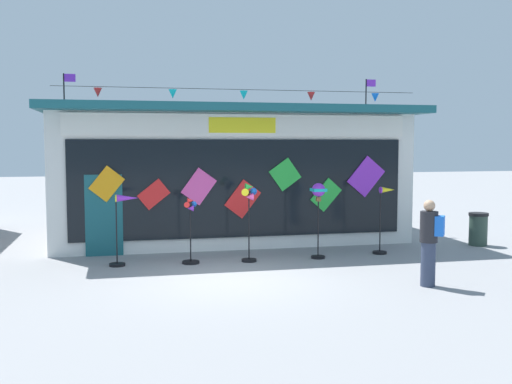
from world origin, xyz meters
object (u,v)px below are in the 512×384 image
object	(u,v)px
kite_shop_building	(224,172)
wind_spinner_center_left	(249,210)
wind_spinner_center_right	(318,200)
trash_bin	(478,229)
wind_spinner_right	(384,217)
wind_spinner_left	(191,234)
person_near_camera	(430,241)
wind_spinner_far_left	(123,222)

from	to	relation	value
kite_shop_building	wind_spinner_center_left	xyz separation A→B (m)	(-0.15, -4.24, -0.69)
wind_spinner_center_right	trash_bin	distance (m)	4.97
wind_spinner_right	trash_bin	distance (m)	3.11
kite_shop_building	wind_spinner_right	world-z (taller)	kite_shop_building
wind_spinner_left	trash_bin	bearing A→B (deg)	5.32
kite_shop_building	wind_spinner_center_left	world-z (taller)	kite_shop_building
wind_spinner_center_left	person_near_camera	size ratio (longest dim) A/B	1.10
kite_shop_building	person_near_camera	size ratio (longest dim) A/B	5.95
person_near_camera	wind_spinner_left	bearing A→B (deg)	-90.09
wind_spinner_left	wind_spinner_center_right	distance (m)	3.14
kite_shop_building	wind_spinner_right	bearing A→B (deg)	-49.98
wind_spinner_left	wind_spinner_right	size ratio (longest dim) A/B	0.90
trash_bin	kite_shop_building	bearing A→B (deg)	151.70
wind_spinner_center_left	wind_spinner_right	xyz separation A→B (m)	(3.49, 0.26, -0.28)
wind_spinner_left	person_near_camera	distance (m)	5.31
wind_spinner_center_left	wind_spinner_center_right	size ratio (longest dim) A/B	1.02
kite_shop_building	wind_spinner_center_right	size ratio (longest dim) A/B	5.51
wind_spinner_center_right	trash_bin	size ratio (longest dim) A/B	2.05
wind_spinner_far_left	person_near_camera	distance (m)	6.63
kite_shop_building	trash_bin	world-z (taller)	kite_shop_building
wind_spinner_center_left	wind_spinner_right	world-z (taller)	wind_spinner_center_left
person_near_camera	trash_bin	xyz separation A→B (m)	(3.63, 3.92, -0.44)
wind_spinner_left	trash_bin	world-z (taller)	wind_spinner_left
wind_spinner_far_left	kite_shop_building	bearing A→B (deg)	53.42
wind_spinner_center_left	wind_spinner_right	size ratio (longest dim) A/B	1.09
wind_spinner_center_right	trash_bin	world-z (taller)	wind_spinner_center_right
wind_spinner_right	person_near_camera	size ratio (longest dim) A/B	1.00
wind_spinner_left	wind_spinner_center_left	distance (m)	1.45
wind_spinner_center_left	person_near_camera	world-z (taller)	wind_spinner_center_left
trash_bin	wind_spinner_center_right	bearing A→B (deg)	-170.83
wind_spinner_center_right	person_near_camera	world-z (taller)	wind_spinner_center_right
wind_spinner_far_left	wind_spinner_left	size ratio (longest dim) A/B	1.06
wind_spinner_right	wind_spinner_left	bearing A→B (deg)	-177.86
wind_spinner_far_left	wind_spinner_center_left	distance (m)	2.87
wind_spinner_center_right	person_near_camera	distance (m)	3.40
wind_spinner_left	trash_bin	xyz separation A→B (m)	(7.87, 0.73, -0.25)
wind_spinner_far_left	person_near_camera	size ratio (longest dim) A/B	0.96
wind_spinner_right	kite_shop_building	bearing A→B (deg)	130.02
wind_spinner_left	trash_bin	size ratio (longest dim) A/B	1.72
wind_spinner_left	wind_spinner_center_left	bearing A→B (deg)	-3.44
wind_spinner_center_left	kite_shop_building	bearing A→B (deg)	88.04
kite_shop_building	wind_spinner_right	xyz separation A→B (m)	(3.34, -3.98, -0.97)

